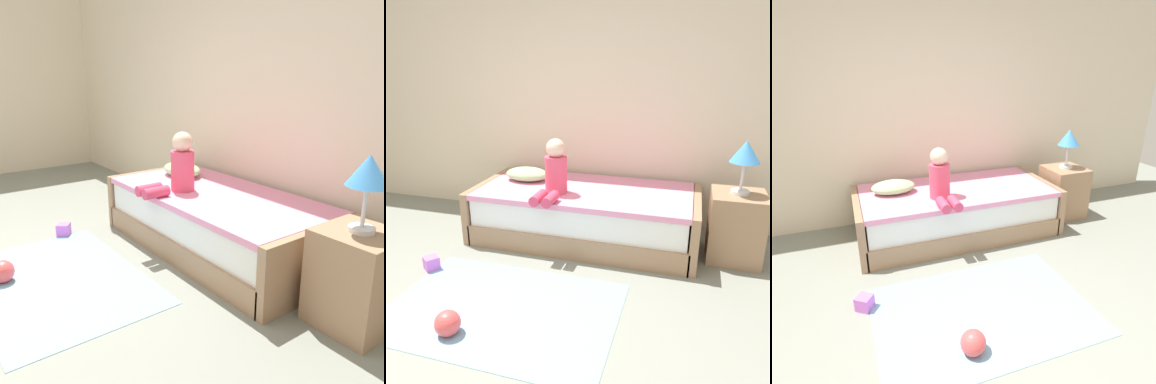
{
  "view_description": "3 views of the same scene",
  "coord_description": "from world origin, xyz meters",
  "views": [
    {
      "loc": [
        2.93,
        -0.1,
        1.48
      ],
      "look_at": [
        0.42,
        1.75,
        0.55
      ],
      "focal_mm": 38.06,
      "sensor_mm": 36.0,
      "label": 1
    },
    {
      "loc": [
        1.35,
        -1.35,
        1.66
      ],
      "look_at": [
        0.42,
        1.75,
        0.55
      ],
      "focal_mm": 36.25,
      "sensor_mm": 36.0,
      "label": 2
    },
    {
      "loc": [
        -0.64,
        -1.12,
        1.73
      ],
      "look_at": [
        0.42,
        1.75,
        0.55
      ],
      "focal_mm": 30.93,
      "sensor_mm": 36.0,
      "label": 3
    }
  ],
  "objects": [
    {
      "name": "toy_block",
      "position": [
        -0.64,
        1.04,
        0.06
      ],
      "size": [
        0.15,
        0.15,
        0.11
      ],
      "primitive_type": "cube",
      "rotation": [
        0.0,
        0.0,
        2.51
      ],
      "color": "#CC66D8",
      "rests_on": "ground"
    },
    {
      "name": "area_rug",
      "position": [
        0.18,
        0.7,
        0.0
      ],
      "size": [
        1.6,
        1.1,
        0.01
      ],
      "primitive_type": "cube",
      "color": "#7AA8CC",
      "rests_on": "ground"
    },
    {
      "name": "toy_ball",
      "position": [
        -0.03,
        0.37,
        0.08
      ],
      "size": [
        0.17,
        0.17,
        0.17
      ],
      "primitive_type": "sphere",
      "color": "#E54C4C",
      "rests_on": "ground"
    },
    {
      "name": "bed",
      "position": [
        0.42,
        2.0,
        0.25
      ],
      "size": [
        2.11,
        1.0,
        0.5
      ],
      "color": "#997556",
      "rests_on": "ground"
    },
    {
      "name": "pillow",
      "position": [
        -0.22,
        2.1,
        0.56
      ],
      "size": [
        0.44,
        0.3,
        0.13
      ],
      "primitive_type": "ellipsoid",
      "color": "#99CC8C",
      "rests_on": "bed"
    },
    {
      "name": "table_lamp",
      "position": [
        1.77,
        1.96,
        0.94
      ],
      "size": [
        0.24,
        0.24,
        0.45
      ],
      "color": "silver",
      "rests_on": "nightstand"
    },
    {
      "name": "child_figure",
      "position": [
        0.19,
        1.77,
        0.7
      ],
      "size": [
        0.2,
        0.51,
        0.5
      ],
      "color": "#E04C6B",
      "rests_on": "bed"
    },
    {
      "name": "nightstand",
      "position": [
        1.77,
        1.96,
        0.3
      ],
      "size": [
        0.44,
        0.44,
        0.6
      ],
      "primitive_type": "cube",
      "color": "#997556",
      "rests_on": "ground"
    },
    {
      "name": "wall_rear",
      "position": [
        0.0,
        2.6,
        1.45
      ],
      "size": [
        7.2,
        0.1,
        2.9
      ],
      "primitive_type": "cube",
      "color": "beige",
      "rests_on": "ground"
    }
  ]
}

